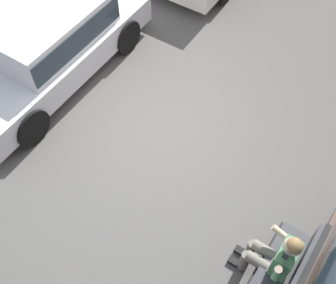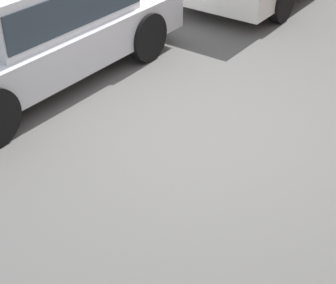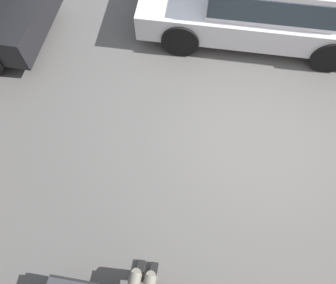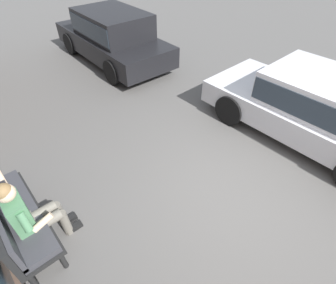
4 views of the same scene
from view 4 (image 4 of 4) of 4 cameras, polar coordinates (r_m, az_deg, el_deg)
name	(u,v)px [view 4 (image 4 of 4)]	position (r m, az deg, el deg)	size (l,w,h in m)	color
ground_plane	(234,197)	(4.59, 14.17, -11.44)	(60.00, 60.00, 0.00)	#565451
bench	(9,216)	(4.15, -31.31, -13.61)	(1.74, 0.55, 0.98)	black
person_on_phone	(30,213)	(3.87, -27.92, -13.59)	(0.73, 0.74, 1.32)	#6B665B
parked_car_mid	(317,105)	(5.91, 29.65, 6.97)	(4.21, 1.96, 1.35)	silver
parked_car_far	(112,35)	(8.68, -12.02, 21.86)	(4.34, 1.91, 1.50)	black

